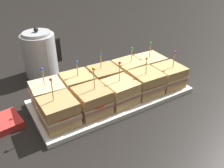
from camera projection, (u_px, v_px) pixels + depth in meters
ground_plane at (112, 98)px, 0.94m from camera, size 6.00×6.00×0.00m
serving_platter at (112, 96)px, 0.94m from camera, size 0.62×0.27×0.02m
sandwich_front_far_left at (59, 112)px, 0.76m from camera, size 0.12×0.12×0.17m
sandwich_front_left at (92, 101)px, 0.82m from camera, size 0.12×0.12×0.17m
sandwich_front_center at (121, 92)px, 0.87m from camera, size 0.12×0.12×0.16m
sandwich_front_right at (146, 83)px, 0.92m from camera, size 0.12×0.12×0.16m
sandwich_front_far_right at (169, 76)px, 0.98m from camera, size 0.12×0.12×0.15m
sandwich_back_far_left at (48, 95)px, 0.85m from camera, size 0.12×0.12×0.16m
sandwich_back_left at (78, 86)px, 0.90m from camera, size 0.12×0.12×0.15m
sandwich_back_center at (105, 78)px, 0.96m from camera, size 0.12×0.12×0.15m
sandwich_back_right at (129, 71)px, 1.01m from camera, size 0.12×0.12×0.16m
sandwich_back_far_right at (150, 65)px, 1.06m from camera, size 0.12×0.12×0.16m
kettle_steel at (40, 54)px, 1.07m from camera, size 0.17×0.15×0.22m
napkin_stack at (4, 123)px, 0.79m from camera, size 0.12×0.12×0.02m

